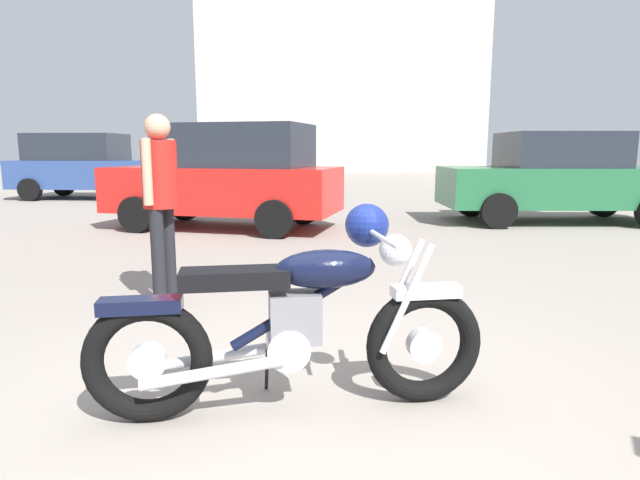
{
  "coord_description": "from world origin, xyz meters",
  "views": [
    {
      "loc": [
        0.34,
        -2.51,
        1.36
      ],
      "look_at": [
        -0.13,
        1.22,
        0.72
      ],
      "focal_mm": 30.03,
      "sensor_mm": 36.0,
      "label": 1
    }
  ],
  "objects_px": {
    "bystander": "(160,190)",
    "vintage_motorcycle": "(301,319)",
    "pale_sedan_back": "(557,178)",
    "blue_hatchback_right": "(228,175)",
    "red_hatchback_near": "(84,165)"
  },
  "relations": [
    {
      "from": "blue_hatchback_right",
      "to": "pale_sedan_back",
      "type": "xyz_separation_m",
      "value": [
        5.87,
        1.55,
        -0.08
      ]
    },
    {
      "from": "vintage_motorcycle",
      "to": "blue_hatchback_right",
      "type": "xyz_separation_m",
      "value": [
        -2.28,
        6.33,
        0.43
      ]
    },
    {
      "from": "bystander",
      "to": "blue_hatchback_right",
      "type": "xyz_separation_m",
      "value": [
        -0.77,
        4.55,
        -0.1
      ]
    },
    {
      "from": "bystander",
      "to": "pale_sedan_back",
      "type": "relative_size",
      "value": 0.38
    },
    {
      "from": "vintage_motorcycle",
      "to": "blue_hatchback_right",
      "type": "height_order",
      "value": "blue_hatchback_right"
    },
    {
      "from": "blue_hatchback_right",
      "to": "red_hatchback_near",
      "type": "relative_size",
      "value": 1.02
    },
    {
      "from": "red_hatchback_near",
      "to": "pale_sedan_back",
      "type": "bearing_deg",
      "value": -19.66
    },
    {
      "from": "vintage_motorcycle",
      "to": "pale_sedan_back",
      "type": "relative_size",
      "value": 0.46
    },
    {
      "from": "vintage_motorcycle",
      "to": "pale_sedan_back",
      "type": "height_order",
      "value": "pale_sedan_back"
    },
    {
      "from": "bystander",
      "to": "pale_sedan_back",
      "type": "distance_m",
      "value": 7.95
    },
    {
      "from": "bystander",
      "to": "blue_hatchback_right",
      "type": "height_order",
      "value": "blue_hatchback_right"
    },
    {
      "from": "pale_sedan_back",
      "to": "red_hatchback_near",
      "type": "distance_m",
      "value": 12.0
    },
    {
      "from": "bystander",
      "to": "vintage_motorcycle",
      "type": "bearing_deg",
      "value": 138.08
    },
    {
      "from": "blue_hatchback_right",
      "to": "pale_sedan_back",
      "type": "distance_m",
      "value": 6.07
    },
    {
      "from": "blue_hatchback_right",
      "to": "red_hatchback_near",
      "type": "height_order",
      "value": "same"
    }
  ]
}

